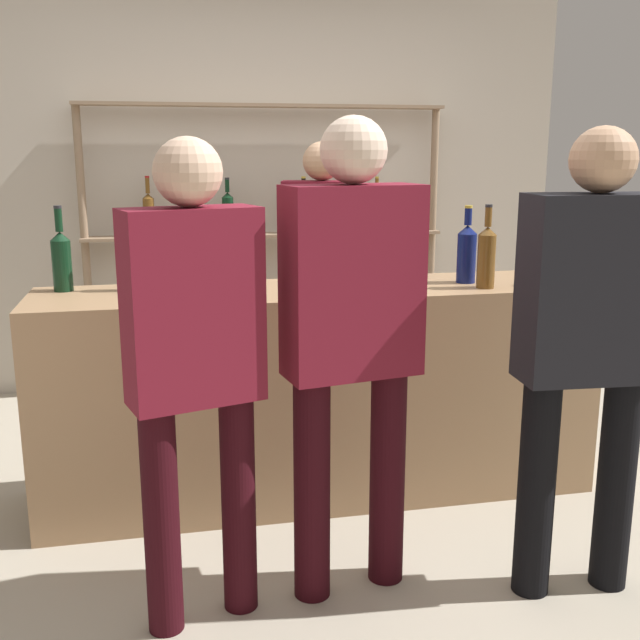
% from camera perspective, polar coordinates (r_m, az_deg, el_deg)
% --- Properties ---
extents(ground_plane, '(16.00, 16.00, 0.00)m').
position_cam_1_polar(ground_plane, '(3.61, -0.00, -12.83)').
color(ground_plane, '#B2A893').
extents(bar_counter, '(2.49, 0.56, 0.97)m').
position_cam_1_polar(bar_counter, '(3.43, -0.00, -5.53)').
color(bar_counter, '#997551').
rests_on(bar_counter, ground_plane).
extents(back_wall, '(4.09, 0.12, 2.80)m').
position_cam_1_polar(back_wall, '(5.11, -4.45, 10.98)').
color(back_wall, '#B2A899').
rests_on(back_wall, ground_plane).
extents(back_shelf, '(2.35, 0.18, 1.85)m').
position_cam_1_polar(back_shelf, '(4.94, -4.22, 8.99)').
color(back_shelf, '#897056').
rests_on(back_shelf, ground_plane).
extents(counter_bottle_0, '(0.07, 0.07, 0.35)m').
position_cam_1_polar(counter_bottle_0, '(3.37, 3.62, 4.86)').
color(counter_bottle_0, black).
rests_on(counter_bottle_0, bar_counter).
extents(counter_bottle_1, '(0.08, 0.08, 0.37)m').
position_cam_1_polar(counter_bottle_1, '(3.37, 12.57, 4.82)').
color(counter_bottle_1, brown).
rests_on(counter_bottle_1, bar_counter).
extents(counter_bottle_2, '(0.07, 0.07, 0.35)m').
position_cam_1_polar(counter_bottle_2, '(3.33, -14.21, 4.38)').
color(counter_bottle_2, '#0F1956').
rests_on(counter_bottle_2, bar_counter).
extents(counter_bottle_3, '(0.09, 0.09, 0.35)m').
position_cam_1_polar(counter_bottle_3, '(3.49, 11.10, 5.09)').
color(counter_bottle_3, '#0F1956').
rests_on(counter_bottle_3, bar_counter).
extents(counter_bottle_4, '(0.08, 0.08, 0.37)m').
position_cam_1_polar(counter_bottle_4, '(3.40, -19.10, 4.41)').
color(counter_bottle_4, black).
rests_on(counter_bottle_4, bar_counter).
extents(counter_bottle_5, '(0.08, 0.08, 0.36)m').
position_cam_1_polar(counter_bottle_5, '(3.56, 6.86, 5.45)').
color(counter_bottle_5, '#0F1956').
rests_on(counter_bottle_5, bar_counter).
extents(wine_glass, '(0.08, 0.08, 0.17)m').
position_cam_1_polar(wine_glass, '(3.04, -11.76, 3.56)').
color(wine_glass, silver).
rests_on(wine_glass, bar_counter).
extents(ice_bucket, '(0.24, 0.24, 0.21)m').
position_cam_1_polar(ice_bucket, '(3.20, -8.06, 3.88)').
color(ice_bucket, black).
rests_on(ice_bucket, bar_counter).
extents(cork_jar, '(0.10, 0.10, 0.16)m').
position_cam_1_polar(cork_jar, '(3.51, 17.53, 3.75)').
color(cork_jar, silver).
rests_on(cork_jar, bar_counter).
extents(server_behind_counter, '(0.47, 0.29, 1.61)m').
position_cam_1_polar(server_behind_counter, '(4.20, 0.14, 4.33)').
color(server_behind_counter, black).
rests_on(server_behind_counter, ground_plane).
extents(customer_center, '(0.49, 0.28, 1.67)m').
position_cam_1_polar(customer_center, '(2.54, 2.44, -0.50)').
color(customer_center, black).
rests_on(customer_center, ground_plane).
extents(customer_right, '(0.48, 0.24, 1.64)m').
position_cam_1_polar(customer_right, '(2.69, 19.80, -1.01)').
color(customer_right, black).
rests_on(customer_right, ground_plane).
extents(customer_left, '(0.45, 0.29, 1.61)m').
position_cam_1_polar(customer_left, '(2.39, -9.52, -2.33)').
color(customer_left, black).
rests_on(customer_left, ground_plane).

